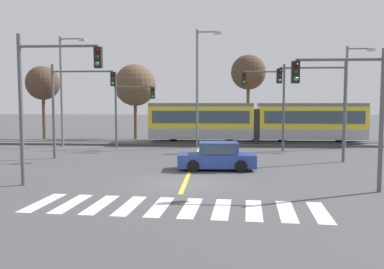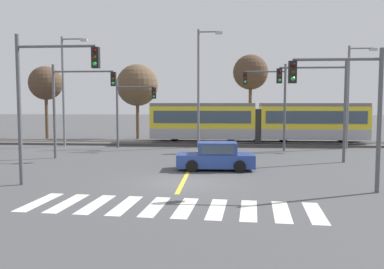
{
  "view_description": "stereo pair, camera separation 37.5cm",
  "coord_description": "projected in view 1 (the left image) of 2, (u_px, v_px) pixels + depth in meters",
  "views": [
    {
      "loc": [
        1.5,
        -18.41,
        3.71
      ],
      "look_at": [
        -0.18,
        7.77,
        1.6
      ],
      "focal_mm": 38.0,
      "sensor_mm": 36.0,
      "label": 1
    },
    {
      "loc": [
        1.87,
        -18.38,
        3.71
      ],
      "look_at": [
        -0.18,
        7.77,
        1.6
      ],
      "focal_mm": 38.0,
      "sensor_mm": 36.0,
      "label": 2
    }
  ],
  "objects": [
    {
      "name": "crosswalk_stripe_5",
      "position": [
        190.0,
        208.0,
        14.24
      ],
      "size": [
        0.76,
        2.83,
        0.01
      ],
      "primitive_type": "cube",
      "rotation": [
        0.0,
        0.0,
        -0.07
      ],
      "color": "silver",
      "rests_on": "ground"
    },
    {
      "name": "crosswalk_stripe_7",
      "position": [
        254.0,
        210.0,
        13.94
      ],
      "size": [
        0.76,
        2.83,
        0.01
      ],
      "primitive_type": "cube",
      "rotation": [
        0.0,
        0.0,
        -0.07
      ],
      "color": "silver",
      "rests_on": "ground"
    },
    {
      "name": "rail_near",
      "position": [
        201.0,
        142.0,
        35.14
      ],
      "size": [
        120.0,
        0.08,
        0.1
      ],
      "primitive_type": "cube",
      "color": "#939399",
      "rests_on": "track_bed"
    },
    {
      "name": "crosswalk_stripe_3",
      "position": [
        130.0,
        206.0,
        14.54
      ],
      "size": [
        0.76,
        2.83,
        0.01
      ],
      "primitive_type": "cube",
      "rotation": [
        0.0,
        0.0,
        -0.07
      ],
      "color": "silver",
      "rests_on": "ground"
    },
    {
      "name": "traffic_light_mid_left",
      "position": [
        75.0,
        96.0,
        26.32
      ],
      "size": [
        4.25,
        0.38,
        6.14
      ],
      "color": "#515459",
      "rests_on": "ground"
    },
    {
      "name": "street_lamp_west",
      "position": [
        64.0,
        85.0,
        33.4
      ],
      "size": [
        2.22,
        0.28,
        9.05
      ],
      "color": "slate",
      "rests_on": "ground"
    },
    {
      "name": "lane_centre_line",
      "position": [
        194.0,
        162.0,
        25.1
      ],
      "size": [
        0.2,
        17.67,
        0.01
      ],
      "primitive_type": "cube",
      "color": "gold",
      "rests_on": "ground"
    },
    {
      "name": "ground_plane",
      "position": [
        185.0,
        183.0,
        18.7
      ],
      "size": [
        200.0,
        200.0,
        0.0
      ],
      "primitive_type": "plane",
      "color": "#474749"
    },
    {
      "name": "crosswalk_stripe_1",
      "position": [
        71.0,
        203.0,
        14.84
      ],
      "size": [
        0.76,
        2.83,
        0.01
      ],
      "primitive_type": "cube",
      "rotation": [
        0.0,
        0.0,
        -0.07
      ],
      "color": "silver",
      "rests_on": "ground"
    },
    {
      "name": "bare_tree_west",
      "position": [
        135.0,
        85.0,
        40.45
      ],
      "size": [
        4.15,
        4.15,
        7.46
      ],
      "color": "brown",
      "rests_on": "ground"
    },
    {
      "name": "rail_far",
      "position": [
        201.0,
        141.0,
        36.57
      ],
      "size": [
        120.0,
        0.08,
        0.1
      ],
      "primitive_type": "cube",
      "color": "#939399",
      "rests_on": "track_bed"
    },
    {
      "name": "traffic_light_near_right",
      "position": [
        350.0,
        98.0,
        16.51
      ],
      "size": [
        3.75,
        0.38,
        5.86
      ],
      "color": "#515459",
      "rests_on": "ground"
    },
    {
      "name": "crosswalk_stripe_8",
      "position": [
        286.0,
        211.0,
        13.79
      ],
      "size": [
        0.76,
        2.83,
        0.01
      ],
      "primitive_type": "cube",
      "rotation": [
        0.0,
        0.0,
        -0.07
      ],
      "color": "silver",
      "rests_on": "ground"
    },
    {
      "name": "traffic_light_mid_right",
      "position": [
        322.0,
        95.0,
        24.9
      ],
      "size": [
        4.25,
        0.38,
        6.28
      ],
      "color": "#515459",
      "rests_on": "ground"
    },
    {
      "name": "light_rail_tram",
      "position": [
        255.0,
        121.0,
        35.4
      ],
      "size": [
        18.5,
        2.64,
        3.43
      ],
      "color": "#9E9EA3",
      "rests_on": "track_bed"
    },
    {
      "name": "bare_tree_far_west",
      "position": [
        43.0,
        83.0,
        40.36
      ],
      "size": [
        3.37,
        3.37,
        7.27
      ],
      "color": "brown",
      "rests_on": "ground"
    },
    {
      "name": "crosswalk_stripe_6",
      "position": [
        222.0,
        209.0,
        14.09
      ],
      "size": [
        0.76,
        2.83,
        0.01
      ],
      "primitive_type": "cube",
      "rotation": [
        0.0,
        0.0,
        -0.07
      ],
      "color": "silver",
      "rests_on": "ground"
    },
    {
      "name": "crosswalk_stripe_9",
      "position": [
        320.0,
        212.0,
        13.64
      ],
      "size": [
        0.76,
        2.83,
        0.01
      ],
      "primitive_type": "cube",
      "rotation": [
        0.0,
        0.0,
        -0.07
      ],
      "color": "silver",
      "rests_on": "ground"
    },
    {
      "name": "street_lamp_centre",
      "position": [
        199.0,
        82.0,
        32.85
      ],
      "size": [
        2.01,
        0.28,
        9.51
      ],
      "color": "slate",
      "rests_on": "ground"
    },
    {
      "name": "sedan_crossing",
      "position": [
        217.0,
        157.0,
        22.23
      ],
      "size": [
        4.26,
        2.03,
        1.52
      ],
      "color": "#284293",
      "rests_on": "ground"
    },
    {
      "name": "crosswalk_stripe_2",
      "position": [
        100.0,
        204.0,
        14.69
      ],
      "size": [
        0.76,
        2.83,
        0.01
      ],
      "primitive_type": "cube",
      "rotation": [
        0.0,
        0.0,
        -0.07
      ],
      "color": "silver",
      "rests_on": "ground"
    },
    {
      "name": "street_lamp_east",
      "position": [
        349.0,
        90.0,
        32.15
      ],
      "size": [
        2.2,
        0.28,
        8.09
      ],
      "color": "slate",
      "rests_on": "ground"
    },
    {
      "name": "traffic_light_far_left",
      "position": [
        130.0,
        104.0,
        32.42
      ],
      "size": [
        3.25,
        0.38,
        5.5
      ],
      "color": "#515459",
      "rests_on": "ground"
    },
    {
      "name": "crosswalk_stripe_0",
      "position": [
        43.0,
        202.0,
        14.99
      ],
      "size": [
        0.76,
        2.83,
        0.01
      ],
      "primitive_type": "cube",
      "rotation": [
        0.0,
        0.0,
        -0.07
      ],
      "color": "silver",
      "rests_on": "ground"
    },
    {
      "name": "track_bed",
      "position": [
        201.0,
        143.0,
        35.87
      ],
      "size": [
        120.0,
        4.0,
        0.18
      ],
      "primitive_type": "cube",
      "color": "#4C4742",
      "rests_on": "ground"
    },
    {
      "name": "traffic_light_near_left",
      "position": [
        47.0,
        88.0,
        17.67
      ],
      "size": [
        3.75,
        0.38,
        6.66
      ],
      "color": "#515459",
      "rests_on": "ground"
    },
    {
      "name": "bare_tree_east",
      "position": [
        248.0,
        73.0,
        40.05
      ],
      "size": [
        3.45,
        3.45,
        8.36
      ],
      "color": "brown",
      "rests_on": "ground"
    },
    {
      "name": "traffic_light_far_right",
      "position": [
        270.0,
        95.0,
        30.63
      ],
      "size": [
        3.25,
        0.38,
        6.54
      ],
      "color": "#515459",
      "rests_on": "ground"
    },
    {
      "name": "crosswalk_stripe_4",
      "position": [
        160.0,
        207.0,
        14.39
      ],
      "size": [
        0.76,
        2.83,
        0.01
      ],
      "primitive_type": "cube",
      "rotation": [
        0.0,
        0.0,
        -0.07
      ],
      "color": "silver",
      "rests_on": "ground"
    }
  ]
}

